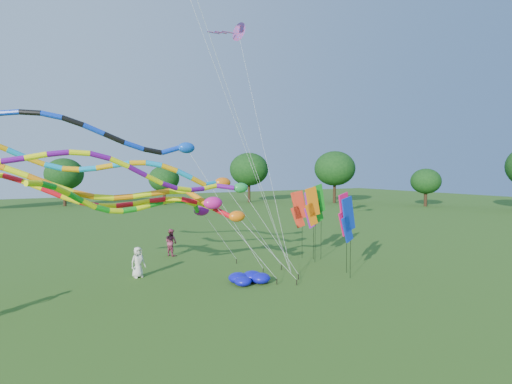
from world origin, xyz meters
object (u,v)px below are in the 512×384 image
tube_kite_orange (115,189)px  tube_kite_red (149,203)px  person_a (138,262)px  person_c (171,242)px  blue_nylon_heap (251,279)px

tube_kite_orange → tube_kite_red: bearing=27.7°
person_a → person_c: 5.77m
tube_kite_orange → person_a: 5.46m
tube_kite_red → person_c: 8.80m
person_c → tube_kite_orange: bearing=121.3°
blue_nylon_heap → person_c: (-1.27, 8.81, 0.67)m
tube_kite_red → person_a: tube_kite_red is taller
tube_kite_orange → blue_nylon_heap: (6.50, -1.14, -4.75)m
tube_kite_red → blue_nylon_heap: 6.50m
tube_kite_orange → person_c: 10.14m
person_c → person_a: bearing=118.7°
person_c → tube_kite_red: bearing=129.4°
tube_kite_orange → person_c: tube_kite_orange is taller
tube_kite_orange → blue_nylon_heap: bearing=4.9°
blue_nylon_heap → person_c: 8.93m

